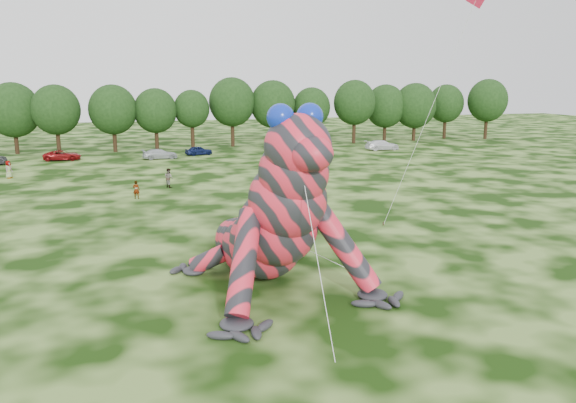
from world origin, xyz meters
The scene contains 26 objects.
ground centered at (0.00, 0.00, 0.00)m, with size 240.00×240.00×0.00m, color #16330A.
inflatable_gecko centered at (-3.66, 0.33, 4.51)m, with size 15.20×18.05×9.02m, color red, non-canonical shape.
flying_kite centered at (10.90, 4.03, 13.79)m, with size 4.63×4.16×15.88m.
tree_5 centered at (-23.12, 58.44, 4.90)m, with size 7.16×6.44×9.80m, color black, non-canonical shape.
tree_6 centered at (-17.56, 56.68, 4.75)m, with size 6.52×5.86×9.49m, color black, non-canonical shape.
tree_7 centered at (-10.08, 56.80, 4.74)m, with size 6.68×6.01×9.48m, color black, non-canonical shape.
tree_8 centered at (-4.22, 56.99, 4.47)m, with size 6.14×5.53×8.94m, color black, non-canonical shape.
tree_9 centered at (1.06, 57.35, 4.34)m, with size 5.27×4.74×8.68m, color black, non-canonical shape.
tree_10 centered at (7.40, 58.58, 5.25)m, with size 7.09×6.38×10.50m, color black, non-canonical shape.
tree_11 centered at (13.79, 58.20, 5.03)m, with size 7.01×6.31×10.07m, color black, non-canonical shape.
tree_12 centered at (20.01, 57.74, 4.49)m, with size 5.99×5.39×8.97m, color black, non-canonical shape.
tree_13 centered at (27.13, 57.13, 5.06)m, with size 6.83×6.15×10.13m, color black, non-canonical shape.
tree_14 centered at (33.46, 58.72, 4.70)m, with size 6.82×6.14×9.40m, color black, non-canonical shape.
tree_15 centered at (38.47, 57.77, 4.82)m, with size 7.17×6.45×9.63m, color black, non-canonical shape.
tree_16 centered at (45.45, 59.37, 4.69)m, with size 6.26×5.63×9.37m, color black, non-canonical shape.
tree_17 centered at (51.95, 56.66, 5.15)m, with size 6.98×6.28×10.30m, color black, non-canonical shape.
car_2 centered at (-16.63, 49.62, 0.64)m, with size 2.11×4.58×1.27m, color maroon.
car_3 centered at (-4.63, 47.23, 0.65)m, with size 1.82×4.47×1.30m, color #AEB4B8.
car_4 centered at (0.77, 49.56, 0.62)m, with size 1.47×3.65×1.24m, color #0F1843.
car_5 centered at (12.34, 47.98, 0.68)m, with size 1.44×4.12×1.36m, color silver.
car_6 centered at (16.89, 49.96, 0.66)m, with size 2.21×4.78×1.33m, color #242426.
car_7 centered at (27.28, 47.24, 0.73)m, with size 2.05×5.04×1.46m, color white.
spectator_1 centered at (-5.52, 26.59, 0.91)m, with size 0.89×0.69×1.82m, color gray.
spectator_0 centered at (-8.71, 22.07, 0.79)m, with size 0.57×0.38×1.57m, color gray.
spectator_4 centered at (-20.90, 36.82, 0.92)m, with size 0.90×0.58×1.83m, color gray.
spectator_5 centered at (3.10, 17.47, 0.86)m, with size 1.59×0.51×1.71m, color gray.
Camera 1 is at (-10.38, -26.88, 9.91)m, focal length 35.00 mm.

